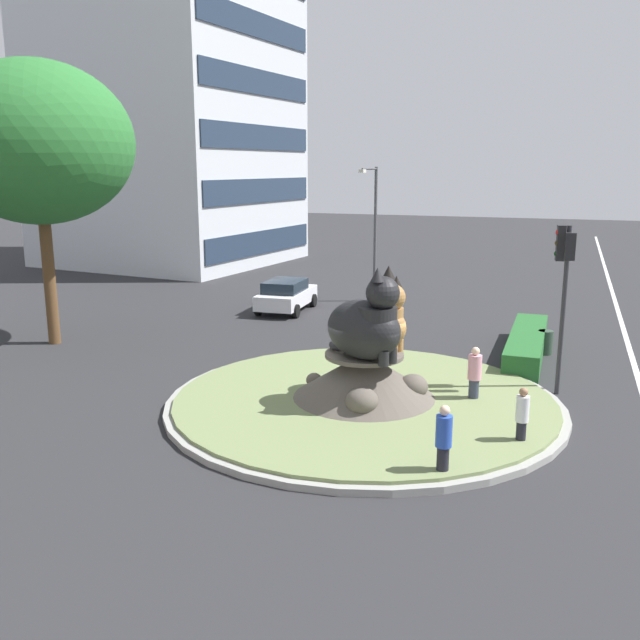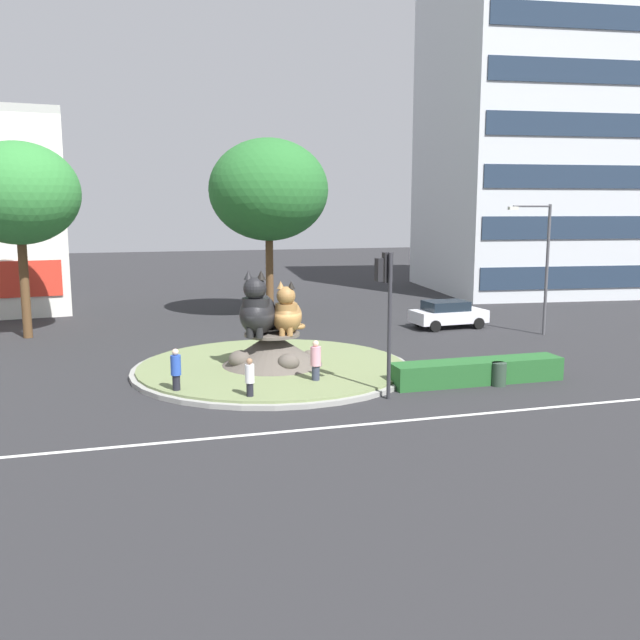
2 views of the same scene
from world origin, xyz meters
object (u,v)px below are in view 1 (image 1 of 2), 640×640
(traffic_light_mast, at_px, (563,273))
(pedestrian_pink_shirt, at_px, (474,376))
(cat_statue_tabby, at_px, (380,322))
(pedestrian_blue_shirt, at_px, (444,441))
(cat_statue_black, at_px, (367,325))
(litter_bin, at_px, (545,342))
(streetlight_arm, at_px, (374,224))
(sedan_on_far_lane, at_px, (286,295))
(pedestrian_white_shirt, at_px, (522,417))
(office_tower, at_px, (167,88))
(second_tree_near_tower, at_px, (38,143))

(traffic_light_mast, distance_m, pedestrian_pink_shirt, 4.10)
(traffic_light_mast, height_order, pedestrian_pink_shirt, traffic_light_mast)
(cat_statue_tabby, bearing_deg, pedestrian_blue_shirt, -42.14)
(cat_statue_black, xyz_separation_m, litter_bin, (8.44, -4.53, -2.14))
(traffic_light_mast, xyz_separation_m, streetlight_arm, (12.43, 9.33, 0.25))
(cat_statue_tabby, bearing_deg, sedan_on_far_lane, 142.20)
(cat_statue_tabby, xyz_separation_m, pedestrian_blue_shirt, (-4.75, -2.77, -1.47))
(pedestrian_pink_shirt, bearing_deg, litter_bin, 168.80)
(cat_statue_black, bearing_deg, pedestrian_blue_shirt, -30.81)
(sedan_on_far_lane, bearing_deg, pedestrian_pink_shirt, -139.19)
(traffic_light_mast, height_order, pedestrian_white_shirt, traffic_light_mast)
(office_tower, bearing_deg, litter_bin, -117.05)
(traffic_light_mast, bearing_deg, cat_statue_tabby, 18.40)
(second_tree_near_tower, bearing_deg, pedestrian_pink_shirt, -96.07)
(pedestrian_white_shirt, distance_m, litter_bin, 9.59)
(pedestrian_white_shirt, distance_m, pedestrian_pink_shirt, 3.19)
(cat_statue_tabby, bearing_deg, streetlight_arm, 124.00)
(streetlight_arm, xyz_separation_m, pedestrian_blue_shirt, (-19.58, -7.14, -3.11))
(second_tree_near_tower, distance_m, pedestrian_white_shirt, 20.04)
(office_tower, height_order, pedestrian_white_shirt, office_tower)
(cat_statue_black, bearing_deg, second_tree_near_tower, -173.13)
(cat_statue_tabby, xyz_separation_m, traffic_light_mast, (2.40, -4.96, 1.39))
(office_tower, height_order, sedan_on_far_lane, office_tower)
(cat_statue_tabby, height_order, sedan_on_far_lane, cat_statue_tabby)
(second_tree_near_tower, xyz_separation_m, pedestrian_white_shirt, (-4.58, -18.26, -6.88))
(cat_statue_tabby, xyz_separation_m, second_tree_near_tower, (2.22, 13.97, 5.32))
(second_tree_near_tower, height_order, pedestrian_pink_shirt, second_tree_near_tower)
(cat_statue_black, relative_size, office_tower, 0.11)
(pedestrian_blue_shirt, xyz_separation_m, pedestrian_pink_shirt, (5.19, 0.01, 0.00))
(office_tower, distance_m, streetlight_arm, 22.42)
(pedestrian_blue_shirt, height_order, pedestrian_pink_shirt, pedestrian_pink_shirt)
(office_tower, height_order, pedestrian_blue_shirt, office_tower)
(cat_statue_tabby, height_order, office_tower, office_tower)
(cat_statue_black, height_order, streetlight_arm, streetlight_arm)
(traffic_light_mast, xyz_separation_m, pedestrian_blue_shirt, (-7.14, 2.19, -2.86))
(office_tower, relative_size, pedestrian_pink_shirt, 13.69)
(pedestrian_white_shirt, bearing_deg, pedestrian_blue_shirt, 138.04)
(cat_statue_black, relative_size, cat_statue_tabby, 1.18)
(office_tower, bearing_deg, pedestrian_pink_shirt, -127.87)
(pedestrian_blue_shirt, xyz_separation_m, sedan_on_far_lane, (15.87, 10.44, -0.14))
(sedan_on_far_lane, relative_size, litter_bin, 4.73)
(pedestrian_white_shirt, bearing_deg, streetlight_arm, 17.20)
(pedestrian_pink_shirt, bearing_deg, sedan_on_far_lane, -132.44)
(streetlight_arm, bearing_deg, cat_statue_tabby, 19.17)
(second_tree_near_tower, relative_size, litter_bin, 12.00)
(office_tower, relative_size, second_tree_near_tower, 2.29)
(office_tower, xyz_separation_m, pedestrian_pink_shirt, (-24.58, -25.28, -11.41))
(cat_statue_black, xyz_separation_m, traffic_light_mast, (3.62, -4.99, 1.21))
(pedestrian_pink_shirt, bearing_deg, second_tree_near_tower, -92.84)
(traffic_light_mast, distance_m, litter_bin, 5.90)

